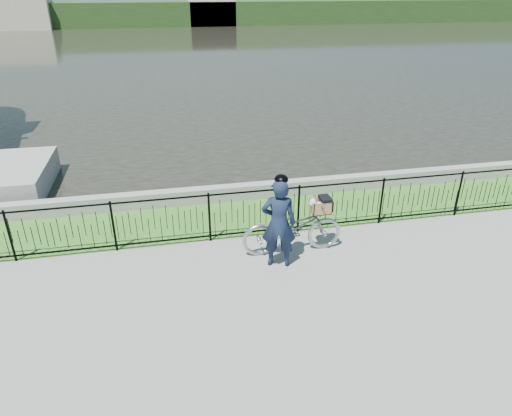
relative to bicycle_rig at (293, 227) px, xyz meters
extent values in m
plane|color=gray|center=(-0.64, -0.81, -0.57)|extent=(120.00, 120.00, 0.00)
cube|color=#387123|center=(-0.64, 1.79, -0.56)|extent=(60.00, 2.00, 0.01)
plane|color=black|center=(-0.64, 32.19, -0.57)|extent=(120.00, 120.00, 0.00)
cube|color=gray|center=(-0.64, 2.79, -0.37)|extent=(60.00, 0.30, 0.40)
cube|color=#25441A|center=(-0.64, 59.19, 0.93)|extent=(120.00, 6.00, 3.00)
cube|color=#B8AB94|center=(-18.64, 57.19, 1.43)|extent=(8.00, 4.00, 4.00)
cube|color=#B8AB94|center=(5.36, 57.69, 1.03)|extent=(6.00, 3.00, 3.20)
imported|color=#A6ABB2|center=(-0.01, 0.00, -0.01)|extent=(2.12, 0.74, 1.11)
cube|color=black|center=(0.58, 0.00, 0.29)|extent=(0.38, 0.18, 0.02)
cube|color=#9A7147|center=(0.58, 0.00, 0.30)|extent=(0.40, 0.31, 0.01)
cube|color=#9A7147|center=(0.58, 0.15, 0.43)|extent=(0.40, 0.01, 0.28)
cube|color=#9A7147|center=(0.58, -0.15, 0.43)|extent=(0.40, 0.01, 0.28)
cube|color=#9A7147|center=(0.77, 0.00, 0.43)|extent=(0.02, 0.31, 0.28)
cube|color=#9A7147|center=(0.39, 0.00, 0.43)|extent=(0.02, 0.31, 0.28)
cube|color=black|center=(0.67, 0.00, 0.60)|extent=(0.22, 0.33, 0.06)
cube|color=black|center=(0.79, 0.00, 0.46)|extent=(0.02, 0.33, 0.22)
ellipsoid|color=silver|center=(0.56, 0.00, 0.42)|extent=(0.31, 0.22, 0.20)
sphere|color=silver|center=(0.40, -0.02, 0.55)|extent=(0.15, 0.15, 0.15)
sphere|color=silver|center=(0.35, -0.04, 0.52)|extent=(0.07, 0.07, 0.07)
sphere|color=black|center=(0.33, -0.05, 0.52)|extent=(0.02, 0.02, 0.02)
cone|color=olive|center=(0.40, 0.04, 0.61)|extent=(0.06, 0.08, 0.08)
cone|color=olive|center=(0.42, -0.06, 0.61)|extent=(0.06, 0.08, 0.08)
imported|color=#121C32|center=(-0.42, -0.42, 0.36)|extent=(0.77, 0.60, 1.86)
ellipsoid|color=black|center=(-0.42, -0.42, 1.27)|extent=(0.26, 0.29, 0.18)
camera|label=1|loc=(-2.45, -7.96, 4.54)|focal=32.00mm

